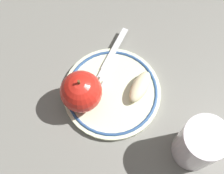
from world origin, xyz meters
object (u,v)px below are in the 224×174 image
Objects in this scene: plate at (112,92)px; apple_slice_front at (140,87)px; drinking_glass at (199,144)px; fork at (107,63)px; apple_red_whole at (81,92)px.

plate is 0.06m from apple_slice_front.
plate is 1.76× the size of drinking_glass.
apple_slice_front is 0.64× the size of drinking_glass.
fork is 1.65× the size of drinking_glass.
apple_red_whole is at bearing 68.88° from plate.
plate is at bearing 14.81° from drinking_glass.
apple_red_whole is 0.48× the size of fork.
drinking_glass reaches higher than apple_slice_front.
plate is at bearing 122.42° from apple_slice_front.
apple_red_whole reaches higher than fork.
apple_slice_front is 0.15m from drinking_glass.
apple_red_whole is 1.25× the size of apple_slice_front.
plate is 1.07× the size of fork.
fork reaches higher than plate.
apple_slice_front is at bearing -122.99° from plate.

